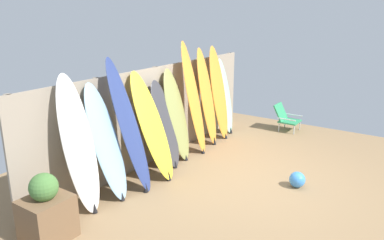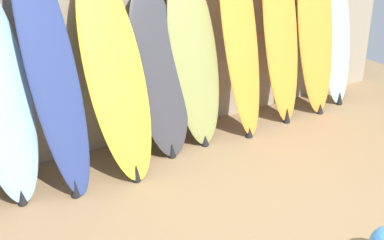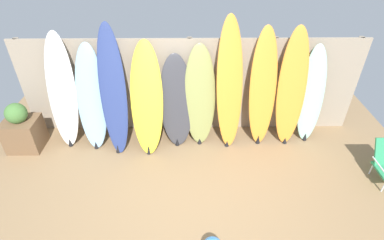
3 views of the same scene
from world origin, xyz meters
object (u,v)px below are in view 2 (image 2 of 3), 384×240
(surfboard_yellow_3, at_px, (115,73))
(surfboard_charcoal_4, at_px, (160,73))
(surfboard_orange_8, at_px, (315,21))
(surfboard_orange_6, at_px, (239,27))
(surfboard_navy_2, at_px, (51,68))
(surfboard_olive_5, at_px, (194,56))
(surfboard_orange_7, at_px, (281,28))
(surfboard_seafoam_9, at_px, (336,30))

(surfboard_yellow_3, xyz_separation_m, surfboard_charcoal_4, (0.49, 0.10, -0.12))
(surfboard_orange_8, bearing_deg, surfboard_charcoal_4, -179.09)
(surfboard_orange_8, bearing_deg, surfboard_orange_6, -177.67)
(surfboard_navy_2, height_order, surfboard_olive_5, surfboard_navy_2)
(surfboard_orange_7, bearing_deg, surfboard_olive_5, 179.47)
(surfboard_yellow_3, xyz_separation_m, surfboard_seafoam_9, (2.87, 0.19, -0.05))
(surfboard_orange_7, relative_size, surfboard_seafoam_9, 1.18)
(surfboard_olive_5, xyz_separation_m, surfboard_seafoam_9, (1.97, 0.04, -0.02))
(surfboard_navy_2, relative_size, surfboard_orange_6, 0.95)
(surfboard_yellow_3, relative_size, surfboard_olive_5, 1.04)
(surfboard_charcoal_4, bearing_deg, surfboard_orange_6, -0.78)
(surfboard_navy_2, distance_m, surfboard_orange_7, 2.53)
(surfboard_orange_7, height_order, surfboard_orange_8, surfboard_orange_8)
(surfboard_orange_7, xyz_separation_m, surfboard_seafoam_9, (0.89, 0.05, -0.16))
(surfboard_charcoal_4, xyz_separation_m, surfboard_orange_6, (0.90, -0.01, 0.32))
(surfboard_orange_7, bearing_deg, surfboard_charcoal_4, -178.65)
(surfboard_navy_2, xyz_separation_m, surfboard_seafoam_9, (3.42, 0.18, -0.19))
(surfboard_yellow_3, xyz_separation_m, surfboard_orange_8, (2.47, 0.13, 0.12))
(surfboard_orange_6, bearing_deg, surfboard_olive_5, 173.41)
(surfboard_yellow_3, relative_size, surfboard_orange_7, 0.89)
(surfboard_olive_5, distance_m, surfboard_orange_7, 1.08)
(surfboard_orange_6, xyz_separation_m, surfboard_orange_8, (1.07, 0.04, -0.09))
(surfboard_yellow_3, height_order, surfboard_seafoam_9, surfboard_yellow_3)
(surfboard_orange_6, xyz_separation_m, surfboard_seafoam_9, (1.47, 0.10, -0.25))
(surfboard_olive_5, relative_size, surfboard_orange_6, 0.79)
(surfboard_orange_6, height_order, surfboard_orange_7, surfboard_orange_6)
(surfboard_olive_5, relative_size, surfboard_orange_7, 0.85)
(surfboard_charcoal_4, height_order, surfboard_orange_7, surfboard_orange_7)
(surfboard_navy_2, xyz_separation_m, surfboard_yellow_3, (0.55, -0.01, -0.14))
(surfboard_seafoam_9, bearing_deg, surfboard_yellow_3, -176.20)
(surfboard_olive_5, height_order, surfboard_orange_6, surfboard_orange_6)
(surfboard_olive_5, relative_size, surfboard_orange_8, 0.85)
(surfboard_olive_5, height_order, surfboard_orange_7, surfboard_orange_7)
(surfboard_olive_5, bearing_deg, surfboard_navy_2, -174.53)
(surfboard_yellow_3, xyz_separation_m, surfboard_orange_6, (1.40, 0.09, 0.20))
(surfboard_orange_7, xyz_separation_m, surfboard_orange_8, (0.50, -0.00, 0.01))
(surfboard_charcoal_4, bearing_deg, surfboard_yellow_3, -168.27)
(surfboard_charcoal_4, xyz_separation_m, surfboard_orange_8, (1.98, 0.03, 0.23))
(surfboard_orange_8, relative_size, surfboard_seafoam_9, 1.19)
(surfboard_orange_6, height_order, surfboard_orange_8, surfboard_orange_6)
(surfboard_olive_5, bearing_deg, surfboard_yellow_3, -170.72)
(surfboard_charcoal_4, distance_m, surfboard_orange_8, 1.99)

